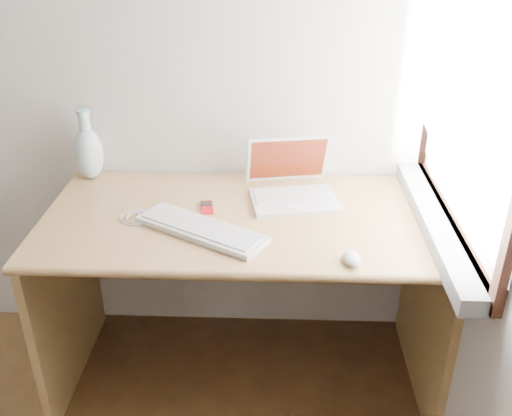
{
  "coord_description": "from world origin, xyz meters",
  "views": [
    {
      "loc": [
        1.14,
        -0.42,
        1.74
      ],
      "look_at": [
        1.07,
        1.35,
        0.81
      ],
      "focal_mm": 40.0,
      "sensor_mm": 36.0,
      "label": 1
    }
  ],
  "objects_px": {
    "laptop": "(294,186)",
    "vase": "(88,151)",
    "external_keyboard": "(201,229)",
    "desk": "(245,254)"
  },
  "relations": [
    {
      "from": "laptop",
      "to": "vase",
      "type": "bearing_deg",
      "value": 159.82
    },
    {
      "from": "laptop",
      "to": "vase",
      "type": "height_order",
      "value": "vase"
    },
    {
      "from": "laptop",
      "to": "external_keyboard",
      "type": "xyz_separation_m",
      "value": [
        -0.32,
        -0.28,
        -0.04
      ]
    },
    {
      "from": "desk",
      "to": "laptop",
      "type": "xyz_separation_m",
      "value": [
        0.19,
        0.07,
        0.27
      ]
    },
    {
      "from": "vase",
      "to": "laptop",
      "type": "bearing_deg",
      "value": -10.0
    },
    {
      "from": "desk",
      "to": "vase",
      "type": "distance_m",
      "value": 0.75
    },
    {
      "from": "vase",
      "to": "external_keyboard",
      "type": "bearing_deg",
      "value": -40.17
    },
    {
      "from": "desk",
      "to": "external_keyboard",
      "type": "xyz_separation_m",
      "value": [
        -0.14,
        -0.21,
        0.23
      ]
    },
    {
      "from": "desk",
      "to": "external_keyboard",
      "type": "bearing_deg",
      "value": -122.88
    },
    {
      "from": "external_keyboard",
      "to": "laptop",
      "type": "bearing_deg",
      "value": 71.28
    }
  ]
}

